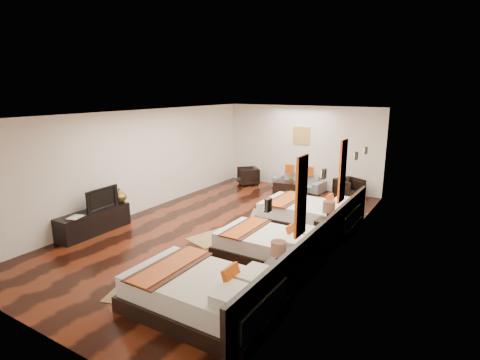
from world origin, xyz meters
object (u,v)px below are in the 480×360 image
Objects in this scene: tv_console at (94,222)px; tv at (100,198)px; coffee_table at (290,188)px; armchair_right at (349,189)px; armchair_left at (248,176)px; table_plant at (292,179)px; nightstand_b at (328,229)px; bed_mid at (270,245)px; sofa at (299,182)px; book at (70,217)px; bed_near at (203,294)px; figurine at (119,195)px; nightstand_a at (278,276)px; bed_far at (309,214)px.

tv reaches higher than tv_console.
coffee_table is at bearing -28.34° from tv.
tv is at bearing 171.12° from armchair_right.
table_plant reaches higher than armchair_left.
tv is 1.33× the size of armchair_left.
tv is (-4.89, -2.09, 0.47)m from nightstand_b.
sofa is at bearing 106.85° from bed_mid.
nightstand_b is at bearing 30.13° from book.
bed_near reaches higher than armchair_right.
figurine is 6.75m from armchair_right.
tv_console is (-4.20, -0.95, 0.00)m from bed_mid.
nightstand_b is at bearing -143.19° from armchair_right.
tv is at bearing 74.95° from tv_console.
armchair_right is (-0.56, 6.18, 0.00)m from nightstand_a.
armchair_right is (-0.56, 3.66, -0.01)m from nightstand_b.
armchair_left is (-3.40, 4.96, 0.04)m from bed_mid.
bed_far is at bearing -56.42° from coffee_table.
table_plant is at bearing -78.74° from sofa.
bed_near is 7.03m from coffee_table.
bed_far is at bearing -57.94° from tv.
bed_far is at bearing 102.56° from nightstand_a.
table_plant is at bearing 34.03° from armchair_left.
bed_mid reaches higher than armchair_left.
tv_console reaches higher than coffee_table.
nightstand_b is 1.40× the size of armchair_left.
coffee_table is (2.58, 4.72, -0.53)m from figurine.
nightstand_a is at bearing -12.14° from figurine.
book is (-0.05, -0.78, -0.25)m from tv.
bed_near is 3.66m from nightstand_b.
figurine is (-4.20, -2.28, 0.43)m from bed_far.
armchair_left is (-3.40, 7.22, 0.01)m from bed_near.
figurine is 5.18m from armchair_left.
nightstand_a is 7.43m from armchair_left.
book is (-4.20, -3.69, 0.26)m from bed_far.
nightstand_a reaches higher than bed_near.
tv is 0.82m from book.
armchair_right reaches higher than table_plant.
armchair_right is at bearing 87.80° from bed_mid.
bed_mid reaches higher than coffee_table.
sofa is at bearing 109.90° from nightstand_a.
sofa is (-1.61, 5.33, -0.01)m from bed_mid.
book is at bearing -149.87° from nightstand_b.
bed_mid reaches higher than table_plant.
nightstand_a is 0.97× the size of nightstand_b.
coffee_table is at bearing 65.00° from tv_console.
table_plant is at bearing 125.31° from nightstand_b.
sofa is (2.58, 5.47, -0.47)m from figurine.
nightstand_b is 4.03m from coffee_table.
bed_near is at bearing -26.77° from figurine.
figurine is 1.38× the size of table_plant.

